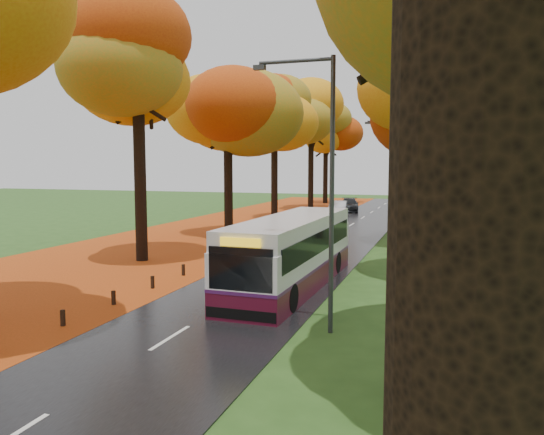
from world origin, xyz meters
The scene contains 14 objects.
road centered at (0.00, 25.00, 0.02)m, with size 6.50×90.00×0.04m, color black.
centre_line centered at (0.00, 25.00, 0.04)m, with size 0.12×90.00×0.01m, color silver.
leaf_verge centered at (-9.00, 25.00, 0.01)m, with size 12.00×90.00×0.02m, color maroon.
leaf_drift centered at (-3.05, 25.00, 0.04)m, with size 0.90×90.00×0.01m, color #C54A14.
trees_left centered at (-7.18, 27.06, 9.53)m, with size 9.20×74.00×13.88m.
trees_right centered at (7.19, 26.91, 9.69)m, with size 9.30×74.20×13.96m.
bollard_row centered at (-3.70, 4.70, 0.26)m, with size 0.11×23.51×0.52m.
streetlamp_near centered at (3.95, 8.00, 4.71)m, with size 2.45×0.18×8.00m.
streetlamp_mid centered at (3.95, 30.00, 4.71)m, with size 2.45×0.18×8.00m.
streetlamp_far centered at (3.95, 52.00, 4.71)m, with size 2.45×0.18×8.00m.
bus centered at (1.50, 13.19, 1.51)m, with size 2.67×10.71×2.81m.
car_white centered at (-2.35, 32.34, 0.81)m, with size 1.81×4.50×1.53m, color white.
car_silver centered at (-2.35, 41.96, 0.78)m, with size 1.58×4.52×1.49m, color #9DA0A4.
car_dark centered at (-2.35, 48.00, 0.72)m, with size 1.90×4.67×1.36m, color black.
Camera 1 is at (7.36, -6.99, 4.95)m, focal length 35.00 mm.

